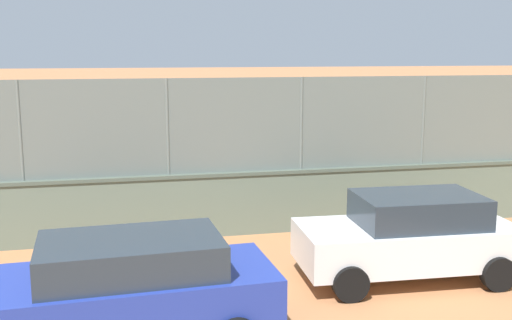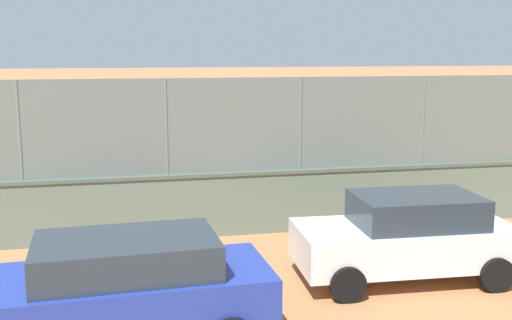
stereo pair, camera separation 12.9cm
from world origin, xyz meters
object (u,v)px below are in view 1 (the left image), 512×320
(sports_ball, at_px, (481,204))
(parked_car_white, at_px, (410,235))
(parked_car_blue, at_px, (120,290))
(courtside_bench, at_px, (263,194))
(player_crossing_court, at_px, (178,147))
(spare_ball_by_wall, at_px, (64,235))
(player_near_wall_returning, at_px, (436,163))
(player_foreground_swinging, at_px, (107,178))

(sports_ball, distance_m, parked_car_white, 6.09)
(sports_ball, xyz_separation_m, parked_car_blue, (9.50, 5.76, 0.71))
(parked_car_white, bearing_deg, courtside_bench, -74.17)
(player_crossing_court, distance_m, courtside_bench, 6.17)
(spare_ball_by_wall, relative_size, parked_car_blue, 0.02)
(parked_car_blue, xyz_separation_m, parked_car_white, (-5.23, -1.49, -0.00))
(player_near_wall_returning, relative_size, player_crossing_court, 1.09)
(player_near_wall_returning, height_order, player_foreground_swinging, player_near_wall_returning)
(courtside_bench, height_order, parked_car_white, parked_car_white)
(courtside_bench, bearing_deg, player_near_wall_returning, -173.17)
(player_crossing_court, bearing_deg, player_near_wall_returning, 142.50)
(parked_car_white, bearing_deg, player_crossing_court, -74.46)
(sports_ball, relative_size, parked_car_blue, 0.05)
(player_near_wall_returning, xyz_separation_m, parked_car_white, (3.80, 5.89, -0.13))
(sports_ball, bearing_deg, player_crossing_court, -43.13)
(player_crossing_court, height_order, player_foreground_swinging, player_foreground_swinging)
(sports_ball, distance_m, parked_car_blue, 11.13)
(player_foreground_swinging, bearing_deg, courtside_bench, 166.78)
(player_near_wall_returning, relative_size, spare_ball_by_wall, 20.18)
(parked_car_blue, bearing_deg, courtside_bench, -118.99)
(sports_ball, bearing_deg, parked_car_blue, 31.24)
(player_near_wall_returning, bearing_deg, player_foreground_swinging, -1.87)
(courtside_bench, bearing_deg, player_crossing_court, -74.71)
(sports_ball, relative_size, spare_ball_by_wall, 2.95)
(player_crossing_court, distance_m, parked_car_blue, 12.86)
(spare_ball_by_wall, distance_m, parked_car_blue, 5.77)
(courtside_bench, xyz_separation_m, parked_car_blue, (3.74, 6.74, 0.36))
(player_crossing_court, bearing_deg, parked_car_blue, 80.54)
(player_foreground_swinging, xyz_separation_m, spare_ball_by_wall, (0.96, 2.09, -0.86))
(parked_car_blue, bearing_deg, player_near_wall_returning, -140.75)
(sports_ball, bearing_deg, player_near_wall_returning, -73.71)
(parked_car_white, bearing_deg, player_near_wall_returning, -122.84)
(parked_car_blue, relative_size, parked_car_white, 1.14)
(parked_car_white, bearing_deg, spare_ball_by_wall, -32.56)
(sports_ball, height_order, spare_ball_by_wall, sports_ball)
(player_near_wall_returning, relative_size, parked_car_white, 0.40)
(spare_ball_by_wall, relative_size, parked_car_white, 0.02)
(sports_ball, distance_m, spare_ball_by_wall, 10.71)
(courtside_bench, distance_m, parked_car_blue, 7.72)
(sports_ball, xyz_separation_m, parked_car_white, (4.27, 4.28, 0.70))
(spare_ball_by_wall, bearing_deg, player_near_wall_returning, -170.11)
(player_near_wall_returning, bearing_deg, sports_ball, 106.29)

